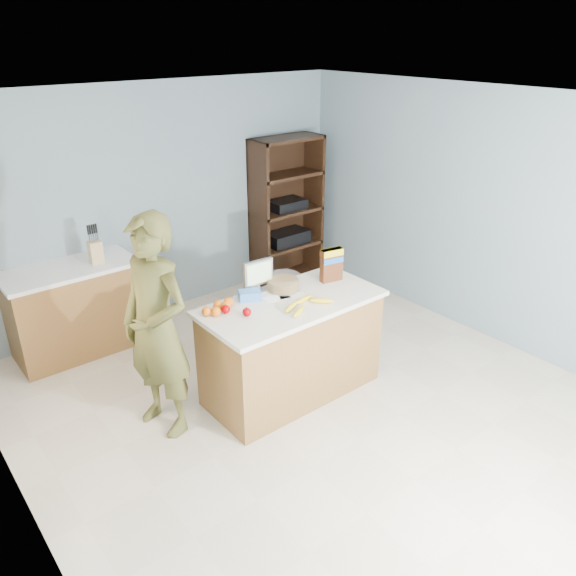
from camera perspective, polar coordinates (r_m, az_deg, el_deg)
floor at (r=4.95m, az=2.60°, el=-11.92°), size 4.50×5.00×0.02m
walls at (r=4.17m, az=3.04°, el=6.55°), size 4.52×5.02×2.51m
counter_peninsula at (r=4.90m, az=0.37°, el=-6.40°), size 1.56×0.76×0.90m
back_cabinet at (r=5.90m, az=-20.80°, el=-2.02°), size 1.24×0.62×0.90m
shelving_unit at (r=7.07m, az=-0.39°, el=7.66°), size 0.90×0.40×1.80m
person at (r=4.37m, az=-13.20°, el=-3.97°), size 0.59×0.75×1.80m
knife_block at (r=5.69m, az=-18.96°, el=3.52°), size 0.12×0.10×0.31m
envelopes at (r=4.74m, az=-0.38°, el=-0.88°), size 0.37×0.23×0.00m
bananas at (r=4.56m, az=1.65°, el=-1.69°), size 0.46×0.24×0.05m
apples at (r=4.45m, az=-5.29°, el=-2.31°), size 0.18×0.22×0.07m
oranges at (r=4.51m, az=-7.02°, el=-1.96°), size 0.30×0.17×0.08m
blue_carton at (r=4.68m, az=-3.91°, el=-0.74°), size 0.21×0.18×0.08m
salad_bowl at (r=4.85m, az=-0.47°, el=0.48°), size 0.30×0.30×0.13m
tv at (r=4.79m, az=-3.04°, el=1.44°), size 0.28×0.12×0.28m
cereal_box at (r=4.99m, az=4.44°, el=2.60°), size 0.21×0.11×0.30m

